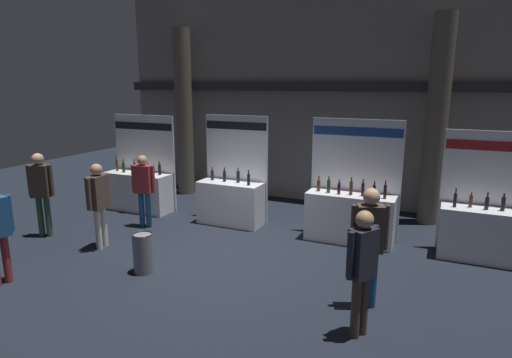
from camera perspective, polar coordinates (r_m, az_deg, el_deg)
ground_plane at (r=8.27m, az=-4.17°, el=-10.42°), size 24.00×24.00×0.00m
hall_colonnade at (r=11.82m, az=6.36°, el=10.58°), size 11.03×1.18×5.75m
exhibitor_booth_0 at (r=11.45m, az=-15.36°, el=-1.06°), size 1.85×0.73×2.45m
exhibitor_booth_1 at (r=10.01m, az=-3.34°, el=-2.52°), size 1.59×0.66×2.52m
exhibitor_booth_2 at (r=9.09m, az=12.53°, el=-4.33°), size 1.88×0.66×2.53m
exhibitor_booth_3 at (r=9.04m, az=28.94°, el=-5.94°), size 1.86×0.66×2.40m
trash_bin at (r=7.78m, az=-14.81°, el=-9.55°), size 0.37×0.37×0.71m
visitor_0 at (r=5.66m, az=14.02°, el=-10.95°), size 0.37×0.45×1.71m
visitor_1 at (r=6.36m, az=14.91°, el=-7.52°), size 0.51×0.36×1.81m
visitor_3 at (r=8.95m, az=-20.33°, el=-2.34°), size 0.30×0.61×1.72m
visitor_4 at (r=9.99m, az=-14.83°, el=-0.67°), size 0.59×0.30×1.67m
visitor_5 at (r=10.11m, az=-26.86°, el=-0.94°), size 0.52×0.38×1.82m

